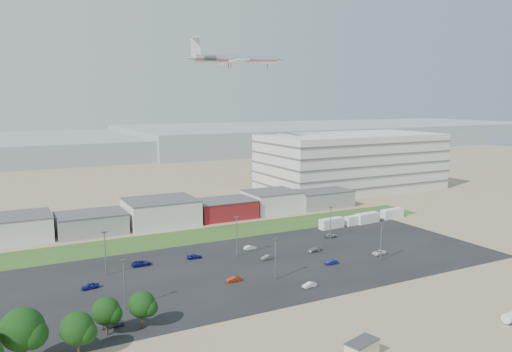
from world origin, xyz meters
TOP-DOWN VIEW (x-y plane):
  - ground at (0.00, 0.00)m, footprint 700.00×700.00m
  - parking_lot at (5.00, 20.00)m, footprint 120.00×50.00m
  - grass_strip at (0.00, 52.00)m, footprint 160.00×16.00m
  - hills_backdrop at (40.00, 315.00)m, footprint 700.00×200.00m
  - building_row at (-17.00, 71.00)m, footprint 170.00×20.00m
  - parking_garage at (90.00, 95.00)m, footprint 80.00×40.00m
  - portable_shed at (-3.70, -26.86)m, footprint 6.26×4.32m
  - storage_tank_nw at (28.50, -29.51)m, footprint 3.83×1.99m
  - box_trailer_a at (40.04, 40.95)m, footprint 8.54×3.28m
  - box_trailer_b at (49.66, 41.30)m, footprint 7.75×2.94m
  - box_trailer_c at (54.57, 41.21)m, footprint 8.94×3.55m
  - box_trailer_d at (66.44, 42.41)m, footprint 8.62×3.07m
  - tree_left at (-50.28, -5.18)m, footprint 6.94×6.94m
  - tree_mid at (-42.67, -6.11)m, footprint 5.57×5.57m
  - tree_right at (-37.26, -0.50)m, footprint 5.08×5.08m
  - tree_near at (-31.10, -0.54)m, footprint 5.04×5.04m
  - lightpole_front_l at (-31.99, 8.82)m, footprint 1.16×0.48m
  - lightpole_front_m at (1.59, 9.50)m, footprint 1.11×0.46m
  - lightpole_front_r at (31.43, 8.67)m, footprint 1.14×0.48m
  - lightpole_back_l at (-31.48, 29.77)m, footprint 1.21×0.51m
  - lightpole_back_m at (1.06, 28.36)m, footprint 1.24×0.52m
  - lightpole_back_r at (31.93, 30.51)m, footprint 1.13×0.47m
  - airliner at (33.74, 96.84)m, footprint 44.45×34.08m
  - parked_car_0 at (34.63, 12.71)m, footprint 4.33×2.29m
  - parked_car_1 at (19.04, 12.21)m, footprint 3.46×1.41m
  - parked_car_4 at (-7.16, 12.56)m, footprint 3.47×1.40m
  - parked_car_5 at (-36.18, 22.85)m, footprint 3.84×1.90m
  - parked_car_6 at (-9.18, 32.02)m, footprint 3.85×1.68m
  - parked_car_7 at (6.94, 22.75)m, footprint 3.66×1.62m
  - parked_car_8 at (33.32, 32.19)m, footprint 3.88×1.81m
  - parked_car_9 at (-22.61, 32.71)m, footprint 4.76×2.25m
  - parked_car_10 at (-35.73, 2.32)m, footprint 4.29×1.94m
  - parked_car_11 at (6.91, 32.33)m, footprint 3.53×1.37m
  - parked_car_12 at (21.18, 22.86)m, footprint 4.25×2.19m
  - parked_car_13 at (5.73, 1.91)m, footprint 3.42×1.41m

SIDE VIEW (x-z plane):
  - ground at x=0.00m, z-range 0.00..0.00m
  - parking_lot at x=5.00m, z-range 0.00..0.01m
  - grass_strip at x=0.00m, z-range 0.00..0.02m
  - parked_car_6 at x=-9.18m, z-range 0.00..1.10m
  - parked_car_13 at x=5.73m, z-range 0.00..1.10m
  - parked_car_1 at x=19.04m, z-range 0.00..1.12m
  - parked_car_4 at x=-7.16m, z-range 0.00..1.12m
  - parked_car_11 at x=6.91m, z-range 0.00..1.15m
  - parked_car_0 at x=34.63m, z-range 0.00..1.16m
  - parked_car_7 at x=6.94m, z-range 0.00..1.17m
  - parked_car_12 at x=21.18m, z-range 0.00..1.18m
  - parked_car_10 at x=-35.73m, z-range 0.00..1.22m
  - parked_car_5 at x=-36.18m, z-range 0.00..1.26m
  - parked_car_8 at x=33.32m, z-range 0.00..1.29m
  - parked_car_9 at x=-22.61m, z-range 0.00..1.32m
  - storage_tank_nw at x=28.50m, z-range 0.00..2.27m
  - box_trailer_b at x=49.66m, z-range 0.00..2.85m
  - portable_shed at x=-3.70m, z-range 0.00..2.87m
  - box_trailer_a at x=40.04m, z-range 0.00..3.13m
  - box_trailer_d at x=66.44m, z-range 0.00..3.19m
  - box_trailer_c at x=54.57m, z-range 0.00..3.27m
  - tree_near at x=-31.10m, z-range 0.00..7.56m
  - tree_right at x=-37.26m, z-range 0.00..7.62m
  - building_row at x=-17.00m, z-range 0.00..8.00m
  - tree_mid at x=-42.67m, z-range 0.00..8.36m
  - hills_backdrop at x=40.00m, z-range 0.00..9.00m
  - lightpole_front_m at x=1.59m, z-range 0.00..9.43m
  - lightpole_back_r at x=31.93m, z-range 0.00..9.64m
  - lightpole_front_r at x=31.43m, z-range 0.00..9.69m
  - lightpole_front_l at x=-31.99m, z-range 0.00..9.85m
  - lightpole_back_l at x=-31.48m, z-range 0.00..10.33m
  - tree_left at x=-50.28m, z-range 0.00..10.41m
  - lightpole_back_m at x=1.06m, z-range 0.00..10.55m
  - parking_garage at x=90.00m, z-range 0.00..25.00m
  - airliner at x=33.74m, z-range 49.86..61.75m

